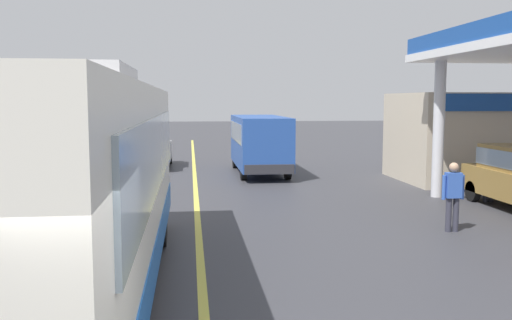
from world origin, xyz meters
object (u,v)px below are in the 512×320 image
(pedestrian_near_pump, at_px, (489,172))
(pedestrian_by_shop, at_px, (453,193))
(coach_bus_main, at_px, (71,194))
(car_trailing_behind_bus, at_px, (152,146))
(minibus_opposing_lane, at_px, (259,139))

(pedestrian_near_pump, xyz_separation_m, pedestrian_by_shop, (-2.94, -3.58, 0.00))
(coach_bus_main, distance_m, pedestrian_near_pump, 13.21)
(pedestrian_near_pump, relative_size, pedestrian_by_shop, 1.00)
(car_trailing_behind_bus, bearing_deg, coach_bus_main, -90.05)
(car_trailing_behind_bus, bearing_deg, pedestrian_by_shop, -60.41)
(minibus_opposing_lane, distance_m, pedestrian_by_shop, 11.64)
(coach_bus_main, relative_size, pedestrian_by_shop, 6.65)
(minibus_opposing_lane, relative_size, car_trailing_behind_bus, 1.46)
(minibus_opposing_lane, height_order, car_trailing_behind_bus, minibus_opposing_lane)
(pedestrian_near_pump, xyz_separation_m, car_trailing_behind_bus, (-10.88, 10.40, 0.08))
(coach_bus_main, distance_m, car_trailing_behind_bus, 17.85)
(minibus_opposing_lane, bearing_deg, pedestrian_by_shop, -73.88)
(car_trailing_behind_bus, bearing_deg, minibus_opposing_lane, -30.84)
(minibus_opposing_lane, bearing_deg, pedestrian_near_pump, -50.88)
(minibus_opposing_lane, xyz_separation_m, car_trailing_behind_bus, (-4.71, 2.81, -0.46))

